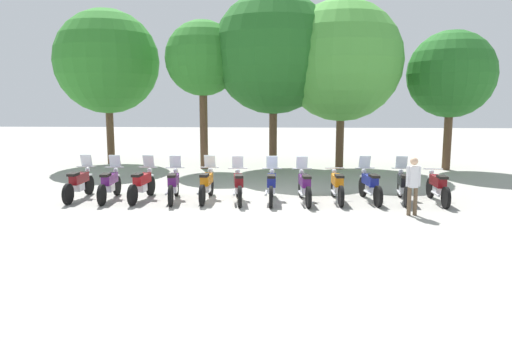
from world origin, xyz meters
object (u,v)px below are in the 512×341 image
Objects in this scene: motorcycle_11 at (438,187)px; tree_2 at (273,53)px; motorcycle_0 at (79,183)px; motorcycle_10 at (403,185)px; motorcycle_5 at (238,185)px; motorcycle_4 at (207,184)px; tree_4 at (451,75)px; person_0 at (413,182)px; motorcycle_8 at (337,185)px; motorcycle_2 at (142,184)px; motorcycle_9 at (370,185)px; tree_0 at (107,62)px; motorcycle_3 at (174,184)px; motorcycle_6 at (271,185)px; tree_1 at (203,59)px; tree_3 at (342,61)px; motorcycle_7 at (304,186)px; motorcycle_1 at (110,184)px.

tree_2 reaches higher than motorcycle_11.
motorcycle_0 is 10.22m from motorcycle_10.
motorcycle_10 is (5.12, 0.26, 0.00)m from motorcycle_5.
tree_4 reaches higher than motorcycle_4.
person_0 is at bearing -98.63° from motorcycle_0.
motorcycle_2 is at bearing 89.24° from motorcycle_8.
motorcycle_0 is at bearing 93.74° from motorcycle_2.
tree_4 reaches higher than motorcycle_10.
motorcycle_5 is 4.09m from motorcycle_9.
tree_0 is (-7.12, 8.56, 4.44)m from motorcycle_5.
motorcycle_3 is 1.00× the size of motorcycle_9.
tree_2 is (-3.14, 7.21, 4.71)m from motorcycle_9.
motorcycle_6 is 0.33× the size of tree_1.
tree_3 reaches higher than person_0.
tree_1 is 0.88× the size of tree_3.
tree_3 is at bearing -6.21° from motorcycle_9.
motorcycle_7 is 13.30m from tree_0.
motorcycle_9 is 0.27× the size of tree_2.
motorcycle_2 is 3.06m from motorcycle_5.
motorcycle_4 and motorcycle_6 have the same top height.
motorcycle_3 is 1.00× the size of motorcycle_6.
tree_0 is 1.12× the size of tree_1.
tree_0 reaches higher than motorcycle_0.
tree_0 is (-11.21, 8.32, 4.44)m from motorcycle_9.
motorcycle_1 is 4.08m from motorcycle_5.
motorcycle_10 is 11.00m from tree_1.
tree_2 is at bearing -159.56° from person_0.
motorcycle_3 is at bearing -88.78° from motorcycle_2.
motorcycle_7 is 8.73m from tree_3.
tree_1 reaches higher than motorcycle_2.
tree_4 is (7.86, -0.15, -0.98)m from tree_2.
motorcycle_6 is 8.99m from tree_1.
tree_1 reaches higher than motorcycle_0.
motorcycle_0 is 6.13m from motorcycle_6.
motorcycle_5 is at bearing 91.84° from motorcycle_6.
motorcycle_5 is at bearing -96.26° from motorcycle_3.
tree_0 reaches higher than motorcycle_8.
motorcycle_1 is at bearing 96.90° from motorcycle_2.
motorcycle_9 is at bearing -83.98° from motorcycle_2.
motorcycle_7 is (7.15, -0.09, 0.00)m from motorcycle_0.
motorcycle_9 is 8.31m from tree_3.
motorcycle_2 is 1.00× the size of motorcycle_11.
tree_0 is at bearing 41.25° from motorcycle_7.
tree_3 reaches higher than motorcycle_2.
tree_3 reaches higher than motorcycle_5.
tree_1 is at bearing 35.34° from motorcycle_8.
person_0 reaches higher than motorcycle_1.
motorcycle_10 is at bearing -90.83° from motorcycle_7.
motorcycle_6 is 5.11m from motorcycle_11.
motorcycle_0 and motorcycle_6 have the same top height.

